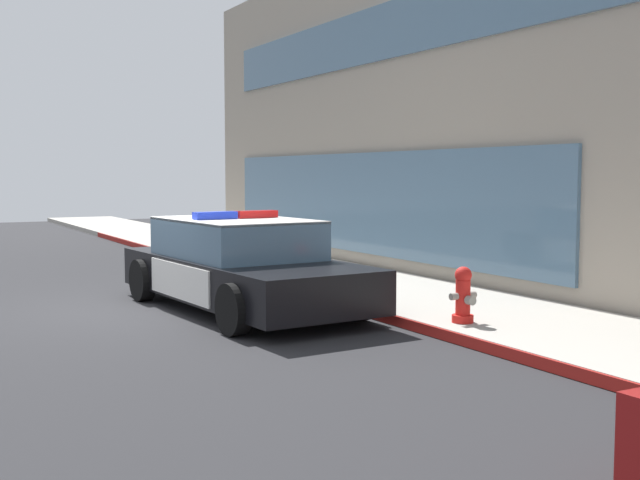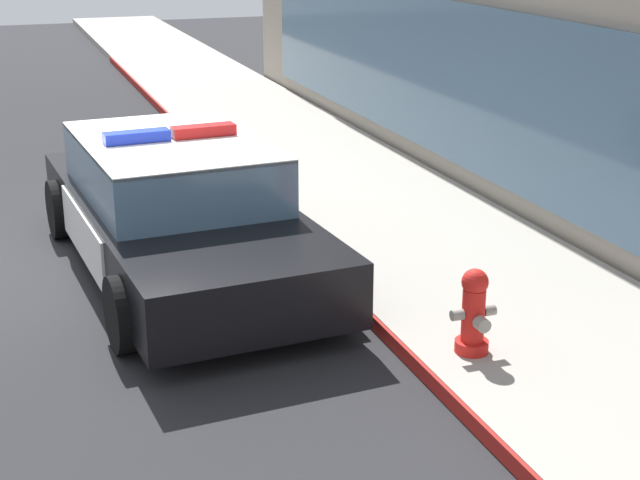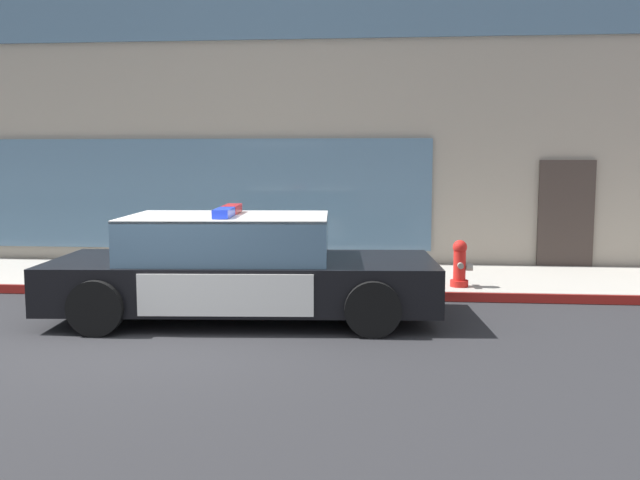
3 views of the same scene
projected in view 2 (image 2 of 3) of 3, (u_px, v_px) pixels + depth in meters
The scene contains 5 objects.
ground at pixel (69, 255), 10.51m from camera, with size 48.00×48.00×0.00m, color #262628.
sidewalk at pixel (386, 214), 11.68m from camera, with size 48.00×2.76×0.15m, color #A39E93.
curb_red_paint at pixel (277, 226), 11.24m from camera, with size 28.80×0.04×0.14m, color maroon.
police_cruiser at pixel (178, 208), 9.86m from camera, with size 5.17×2.45×1.49m.
fire_hydrant at pixel (474, 312), 7.74m from camera, with size 0.34×0.39×0.73m.
Camera 2 is at (10.25, -0.68, 3.57)m, focal length 53.51 mm.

